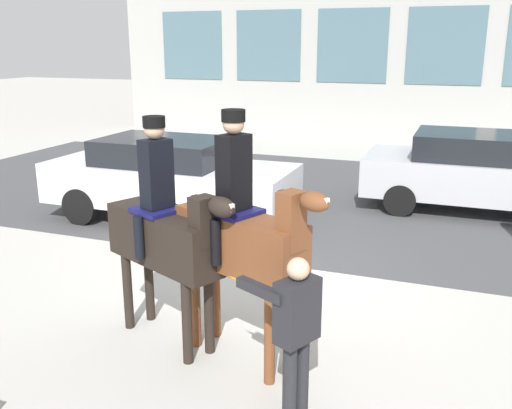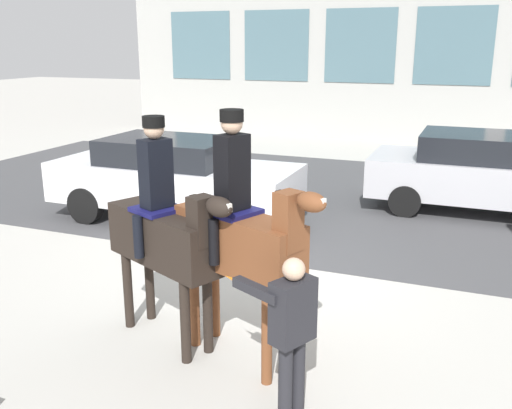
# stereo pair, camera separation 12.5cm
# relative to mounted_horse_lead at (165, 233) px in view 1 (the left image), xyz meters

# --- Properties ---
(ground_plane) EXTENTS (80.00, 80.00, 0.00)m
(ground_plane) POSITION_rel_mounted_horse_lead_xyz_m (0.53, 2.16, -1.32)
(ground_plane) COLOR #B2AFA8
(road_surface) EXTENTS (20.88, 8.50, 0.01)m
(road_surface) POSITION_rel_mounted_horse_lead_xyz_m (0.53, 6.91, -1.32)
(road_surface) COLOR #444447
(road_surface) RESTS_ON ground_plane
(mounted_horse_lead) EXTENTS (1.89, 1.08, 2.59)m
(mounted_horse_lead) POSITION_rel_mounted_horse_lead_xyz_m (0.00, 0.00, 0.00)
(mounted_horse_lead) COLOR black
(mounted_horse_lead) RESTS_ON ground_plane
(mounted_horse_companion) EXTENTS (1.85, 1.00, 2.71)m
(mounted_horse_companion) POSITION_rel_mounted_horse_lead_xyz_m (0.95, -0.08, 0.09)
(mounted_horse_companion) COLOR brown
(mounted_horse_companion) RESTS_ON ground_plane
(pedestrian_bystander) EXTENTS (0.92, 0.46, 1.58)m
(pedestrian_bystander) POSITION_rel_mounted_horse_lead_xyz_m (1.76, -0.87, -0.39)
(pedestrian_bystander) COLOR #232328
(pedestrian_bystander) RESTS_ON ground_plane
(street_car_near_lane) EXTENTS (4.78, 1.90, 1.59)m
(street_car_near_lane) POSITION_rel_mounted_horse_lead_xyz_m (-2.28, 4.17, -0.48)
(street_car_near_lane) COLOR silver
(street_car_near_lane) RESTS_ON ground_plane
(street_car_far_lane) EXTENTS (4.35, 2.07, 1.59)m
(street_car_far_lane) POSITION_rel_mounted_horse_lead_xyz_m (3.21, 6.96, -0.50)
(street_car_far_lane) COLOR #B7B7BC
(street_car_far_lane) RESTS_ON ground_plane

